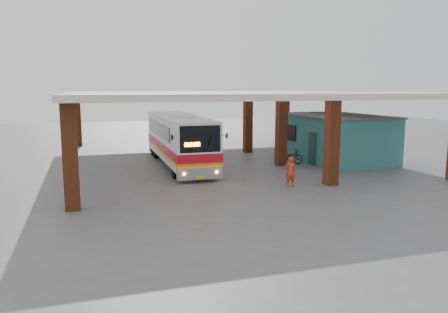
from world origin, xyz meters
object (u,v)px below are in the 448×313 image
at_px(coach_bus, 179,139).
at_px(motorcycle, 290,157).
at_px(pedestrian, 290,172).
at_px(red_chair, 291,153).

xyz_separation_m(coach_bus, motorcycle, (6.84, -2.03, -1.18)).
relative_size(coach_bus, pedestrian, 7.55).
bearing_deg(red_chair, pedestrian, -132.48).
bearing_deg(red_chair, motorcycle, -133.58).
distance_m(motorcycle, red_chair, 3.12).
height_order(motorcycle, pedestrian, pedestrian).
bearing_deg(red_chair, coach_bus, 169.12).
distance_m(pedestrian, red_chair, 9.59).
bearing_deg(motorcycle, coach_bus, 69.02).
bearing_deg(motorcycle, pedestrian, 149.52).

